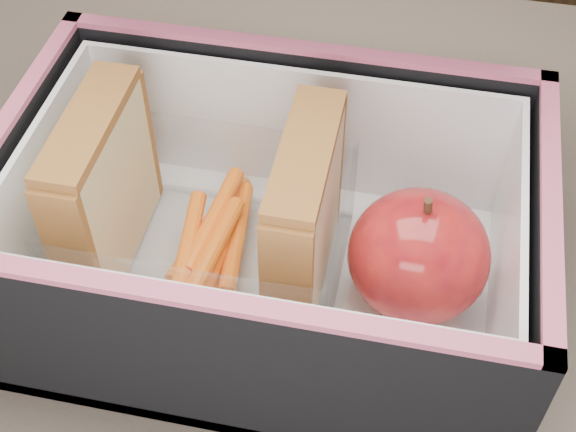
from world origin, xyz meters
name	(u,v)px	position (x,y,z in m)	size (l,w,h in m)	color
kitchen_table	(217,377)	(0.00, 0.00, 0.66)	(1.20, 0.80, 0.75)	brown
lunch_bag	(270,215)	(0.04, 0.03, 0.82)	(0.32, 0.33, 0.29)	black
plastic_tub	(205,229)	(0.00, 0.02, 0.80)	(0.17, 0.12, 0.07)	white
sandwich_left	(103,188)	(-0.07, 0.02, 0.82)	(0.03, 0.10, 0.11)	#E1CC86
sandwich_right	(304,218)	(0.06, 0.02, 0.82)	(0.03, 0.10, 0.11)	#E1CC86
carrot_sticks	(213,247)	(0.00, 0.02, 0.78)	(0.05, 0.14, 0.03)	#EE4F14
paper_napkin	(408,293)	(0.13, 0.02, 0.77)	(0.07, 0.07, 0.01)	white
red_apple	(418,256)	(0.13, 0.02, 0.81)	(0.11, 0.11, 0.09)	maroon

